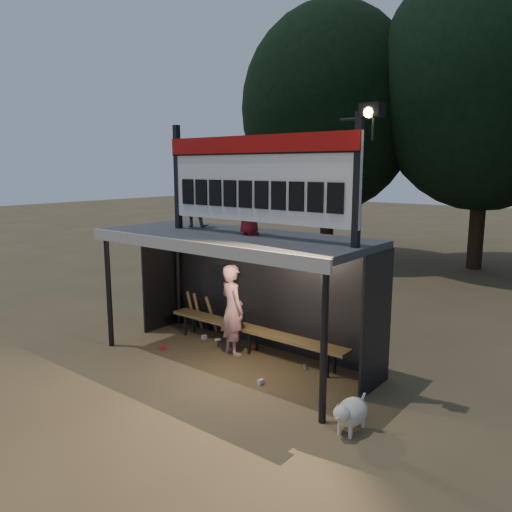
{
  "coord_description": "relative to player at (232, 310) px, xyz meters",
  "views": [
    {
      "loc": [
        5.65,
        -6.44,
        3.47
      ],
      "look_at": [
        0.2,
        0.4,
        1.9
      ],
      "focal_mm": 35.0,
      "sensor_mm": 36.0,
      "label": 1
    }
  ],
  "objects": [
    {
      "name": "child_b",
      "position": [
        0.52,
        -0.13,
        1.98
      ],
      "size": [
        0.6,
        0.53,
        1.03
      ],
      "primitive_type": "imported",
      "rotation": [
        0.0,
        0.0,
        2.64
      ],
      "color": "maroon",
      "rests_on": "dugout_shelter"
    },
    {
      "name": "scoreboard_assembly",
      "position": [
        0.81,
        -0.27,
        2.47
      ],
      "size": [
        4.1,
        0.27,
        1.99
      ],
      "color": "black",
      "rests_on": "dugout_shelter"
    },
    {
      "name": "child_a",
      "position": [
        -0.99,
        0.07,
        2.01
      ],
      "size": [
        0.63,
        0.56,
        1.09
      ],
      "primitive_type": "imported",
      "rotation": [
        0.0,
        0.0,
        3.47
      ],
      "color": "slate",
      "rests_on": "dugout_shelter"
    },
    {
      "name": "ground",
      "position": [
        0.25,
        -0.26,
        -0.85
      ],
      "size": [
        80.0,
        80.0,
        0.0
      ],
      "primitive_type": "plane",
      "color": "brown",
      "rests_on": "ground"
    },
    {
      "name": "tree_left",
      "position": [
        -3.75,
        9.74,
        4.66
      ],
      "size": [
        6.46,
        6.46,
        9.27
      ],
      "color": "black",
      "rests_on": "ground"
    },
    {
      "name": "player",
      "position": [
        0.0,
        0.0,
        0.0
      ],
      "size": [
        0.73,
        0.6,
        1.71
      ],
      "primitive_type": "imported",
      "rotation": [
        0.0,
        0.0,
        2.79
      ],
      "color": "white",
      "rests_on": "ground"
    },
    {
      "name": "litter",
      "position": [
        -0.0,
        -0.04,
        -0.82
      ],
      "size": [
        2.76,
        1.27,
        0.08
      ],
      "color": "red",
      "rests_on": "ground"
    },
    {
      "name": "dog",
      "position": [
        3.08,
        -1.16,
        -0.58
      ],
      "size": [
        0.36,
        0.81,
        0.49
      ],
      "color": "silver",
      "rests_on": "ground"
    },
    {
      "name": "tree_mid",
      "position": [
        1.25,
        11.24,
        5.31
      ],
      "size": [
        7.22,
        7.22,
        10.36
      ],
      "color": "#322416",
      "rests_on": "ground"
    },
    {
      "name": "bench",
      "position": [
        0.25,
        0.29,
        -0.42
      ],
      "size": [
        4.0,
        0.35,
        0.48
      ],
      "color": "olive",
      "rests_on": "ground"
    },
    {
      "name": "dugout_shelter",
      "position": [
        0.25,
        -0.02,
        0.99
      ],
      "size": [
        5.1,
        2.08,
        2.32
      ],
      "color": "#3A3A3C",
      "rests_on": "ground"
    },
    {
      "name": "bats",
      "position": [
        -1.37,
        0.56,
        -0.42
      ],
      "size": [
        0.67,
        0.35,
        0.84
      ],
      "color": "#966F46",
      "rests_on": "ground"
    }
  ]
}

